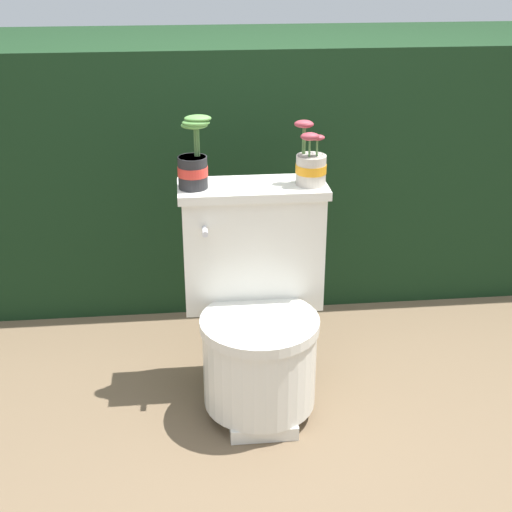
# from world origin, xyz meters

# --- Properties ---
(ground_plane) EXTENTS (12.00, 12.00, 0.00)m
(ground_plane) POSITION_xyz_m (0.00, 0.00, 0.00)
(ground_plane) COLOR brown
(hedge_backdrop) EXTENTS (4.30, 0.86, 1.13)m
(hedge_backdrop) POSITION_xyz_m (0.00, 1.22, 0.57)
(hedge_backdrop) COLOR black
(hedge_backdrop) RESTS_ON ground
(toilet) EXTENTS (0.51, 0.54, 0.76)m
(toilet) POSITION_xyz_m (-0.07, 0.14, 0.35)
(toilet) COLOR silver
(toilet) RESTS_ON ground
(potted_plant_left) EXTENTS (0.12, 0.10, 0.24)m
(potted_plant_left) POSITION_xyz_m (-0.27, 0.26, 0.86)
(potted_plant_left) COLOR #262628
(potted_plant_left) RESTS_ON toilet
(potted_plant_midleft) EXTENTS (0.11, 0.10, 0.22)m
(potted_plant_midleft) POSITION_xyz_m (0.12, 0.25, 0.84)
(potted_plant_midleft) COLOR beige
(potted_plant_midleft) RESTS_ON toilet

